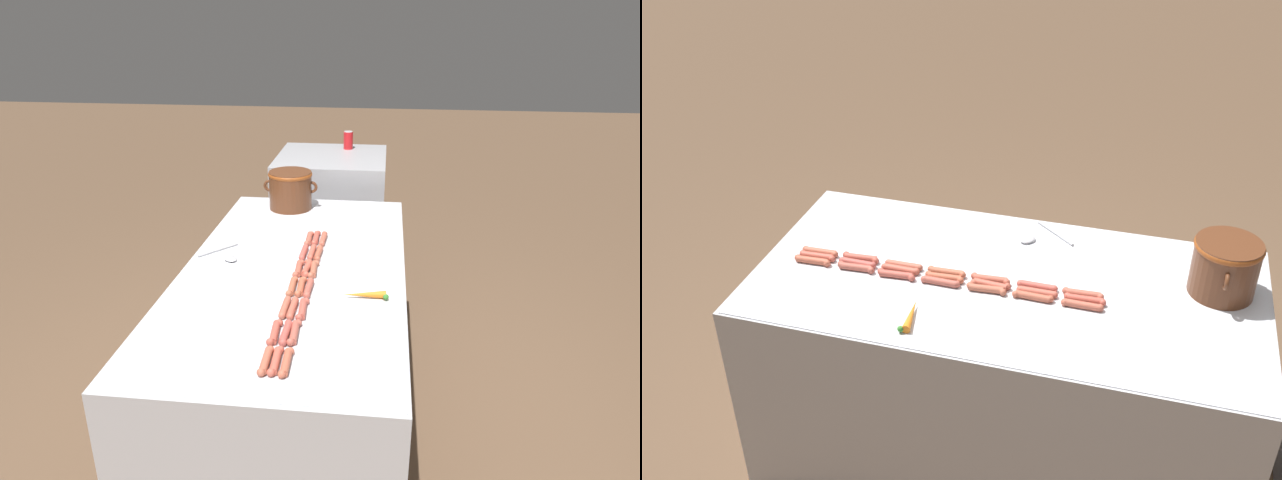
% 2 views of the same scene
% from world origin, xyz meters
% --- Properties ---
extents(ground_plane, '(20.00, 20.00, 0.00)m').
position_xyz_m(ground_plane, '(0.00, 0.00, 0.00)').
color(ground_plane, brown).
extents(griddle_counter, '(0.97, 1.93, 0.88)m').
position_xyz_m(griddle_counter, '(0.00, 0.00, 0.44)').
color(griddle_counter, '#BCBCC1').
rests_on(griddle_counter, ground_plane).
extents(hot_dog_0, '(0.03, 0.16, 0.03)m').
position_xyz_m(hot_dog_0, '(0.03, -0.76, 0.90)').
color(hot_dog_0, '#B55C44').
rests_on(hot_dog_0, griddle_counter).
extents(hot_dog_1, '(0.04, 0.15, 0.03)m').
position_xyz_m(hot_dog_1, '(0.02, -0.58, 0.90)').
color(hot_dog_1, '#B74F40').
rests_on(hot_dog_1, griddle_counter).
extents(hot_dog_2, '(0.03, 0.16, 0.03)m').
position_xyz_m(hot_dog_2, '(0.03, -0.40, 0.90)').
color(hot_dog_2, '#B45C47').
rests_on(hot_dog_2, griddle_counter).
extents(hot_dog_3, '(0.03, 0.16, 0.03)m').
position_xyz_m(hot_dog_3, '(0.03, -0.23, 0.90)').
color(hot_dog_3, '#B15B40').
rests_on(hot_dog_3, griddle_counter).
extents(hot_dog_4, '(0.04, 0.15, 0.03)m').
position_xyz_m(hot_dog_4, '(0.03, -0.06, 0.90)').
color(hot_dog_4, '#B45541').
rests_on(hot_dog_4, griddle_counter).
extents(hot_dog_5, '(0.03, 0.16, 0.03)m').
position_xyz_m(hot_dog_5, '(0.02, 0.12, 0.90)').
color(hot_dog_5, '#BF5246').
rests_on(hot_dog_5, griddle_counter).
extents(hot_dog_6, '(0.03, 0.16, 0.03)m').
position_xyz_m(hot_dog_6, '(0.02, 0.29, 0.90)').
color(hot_dog_6, '#B25845').
rests_on(hot_dog_6, griddle_counter).
extents(hot_dog_7, '(0.03, 0.16, 0.03)m').
position_xyz_m(hot_dog_7, '(0.06, -0.75, 0.90)').
color(hot_dog_7, '#BE5544').
rests_on(hot_dog_7, griddle_counter).
extents(hot_dog_8, '(0.03, 0.16, 0.03)m').
position_xyz_m(hot_dog_8, '(0.06, -0.58, 0.90)').
color(hot_dog_8, '#B24F46').
rests_on(hot_dog_8, griddle_counter).
extents(hot_dog_9, '(0.03, 0.16, 0.03)m').
position_xyz_m(hot_dog_9, '(0.06, -0.41, 0.90)').
color(hot_dog_9, '#BA5845').
rests_on(hot_dog_9, griddle_counter).
extents(hot_dog_10, '(0.03, 0.15, 0.03)m').
position_xyz_m(hot_dog_10, '(0.06, -0.23, 0.90)').
color(hot_dog_10, '#B5593E').
rests_on(hot_dog_10, griddle_counter).
extents(hot_dog_11, '(0.04, 0.15, 0.03)m').
position_xyz_m(hot_dog_11, '(0.06, -0.05, 0.90)').
color(hot_dog_11, '#B95543').
rests_on(hot_dog_11, griddle_counter).
extents(hot_dog_12, '(0.03, 0.16, 0.03)m').
position_xyz_m(hot_dog_12, '(0.06, 0.13, 0.90)').
color(hot_dog_12, '#BD5846').
rests_on(hot_dog_12, griddle_counter).
extents(hot_dog_13, '(0.03, 0.16, 0.03)m').
position_xyz_m(hot_dog_13, '(0.06, 0.30, 0.90)').
color(hot_dog_13, '#BD5041').
rests_on(hot_dog_13, griddle_counter).
extents(hot_dog_14, '(0.03, 0.16, 0.03)m').
position_xyz_m(hot_dog_14, '(0.09, -0.76, 0.90)').
color(hot_dog_14, '#BC5B42').
rests_on(hot_dog_14, griddle_counter).
extents(hot_dog_15, '(0.03, 0.15, 0.03)m').
position_xyz_m(hot_dog_15, '(0.09, -0.58, 0.90)').
color(hot_dog_15, '#B15545').
rests_on(hot_dog_15, griddle_counter).
extents(hot_dog_16, '(0.04, 0.15, 0.03)m').
position_xyz_m(hot_dog_16, '(0.10, -0.41, 0.90)').
color(hot_dog_16, '#B85043').
rests_on(hot_dog_16, griddle_counter).
extents(hot_dog_17, '(0.03, 0.16, 0.03)m').
position_xyz_m(hot_dog_17, '(0.09, -0.23, 0.90)').
color(hot_dog_17, '#B45445').
rests_on(hot_dog_17, griddle_counter).
extents(hot_dog_18, '(0.04, 0.15, 0.03)m').
position_xyz_m(hot_dog_18, '(0.09, -0.06, 0.90)').
color(hot_dog_18, '#B15B44').
rests_on(hot_dog_18, griddle_counter).
extents(hot_dog_19, '(0.03, 0.16, 0.03)m').
position_xyz_m(hot_dog_19, '(0.09, 0.12, 0.90)').
color(hot_dog_19, '#B45740').
rests_on(hot_dog_19, griddle_counter).
extents(hot_dog_20, '(0.03, 0.16, 0.03)m').
position_xyz_m(hot_dog_20, '(0.09, 0.30, 0.90)').
color(hot_dog_20, '#B75843').
rests_on(hot_dog_20, griddle_counter).
extents(bean_pot, '(0.31, 0.25, 0.21)m').
position_xyz_m(bean_pot, '(-0.15, 0.78, 1.00)').
color(bean_pot, '#562D19').
rests_on(bean_pot, griddle_counter).
extents(serving_spoon, '(0.20, 0.23, 0.02)m').
position_xyz_m(serving_spoon, '(-0.33, 0.05, 0.89)').
color(serving_spoon, '#B7B7BC').
rests_on(serving_spoon, griddle_counter).
extents(carrot, '(0.18, 0.05, 0.03)m').
position_xyz_m(carrot, '(0.32, -0.27, 0.90)').
color(carrot, orange).
rests_on(carrot, griddle_counter).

